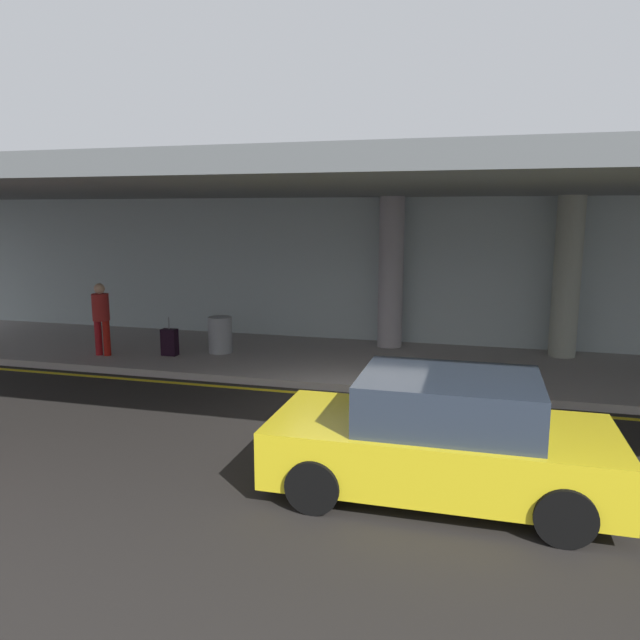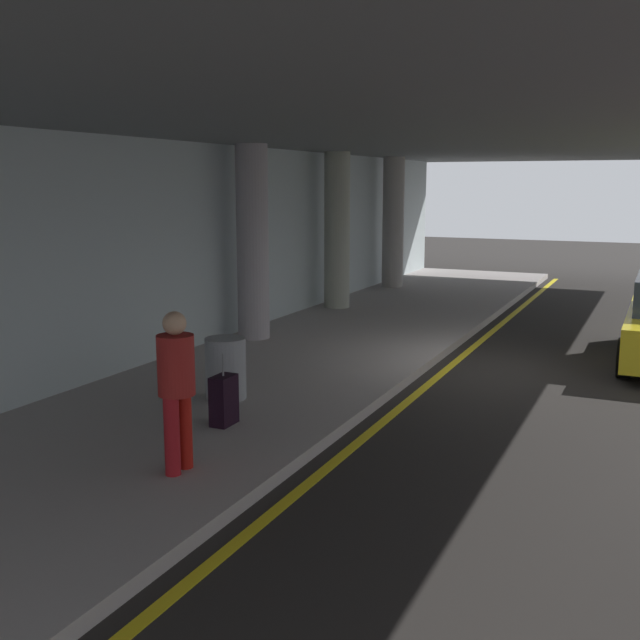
{
  "view_description": "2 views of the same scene",
  "coord_description": "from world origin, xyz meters",
  "views": [
    {
      "loc": [
        2.11,
        -9.91,
        3.4
      ],
      "look_at": [
        -1.0,
        1.69,
        1.27
      ],
      "focal_mm": 33.76,
      "sensor_mm": 36.0,
      "label": 1
    },
    {
      "loc": [
        -12.42,
        -2.49,
        3.1
      ],
      "look_at": [
        -2.4,
        2.12,
        1.09
      ],
      "focal_mm": 42.42,
      "sensor_mm": 36.0,
      "label": 2
    }
  ],
  "objects": [
    {
      "name": "traveler_with_luggage",
      "position": [
        -6.28,
        1.94,
        1.11
      ],
      "size": [
        0.38,
        0.38,
        1.68
      ],
      "rotation": [
        0.0,
        0.0,
        4.27
      ],
      "color": "maroon",
      "rests_on": "sidewalk"
    },
    {
      "name": "terminal_back_wall",
      "position": [
        0.0,
        5.35,
        1.9
      ],
      "size": [
        26.0,
        0.3,
        3.8
      ],
      "primitive_type": "cube",
      "color": "#A9B6B7",
      "rests_on": "ground"
    },
    {
      "name": "sidewalk",
      "position": [
        0.0,
        3.1,
        0.07
      ],
      "size": [
        26.0,
        4.2,
        0.15
      ],
      "primitive_type": "cube",
      "color": "#9F9694",
      "rests_on": "ground"
    },
    {
      "name": "support_column_left_mid",
      "position": [
        4.0,
        4.63,
        1.97
      ],
      "size": [
        0.6,
        0.6,
        3.65
      ],
      "primitive_type": "cylinder",
      "color": "#9A9C8C",
      "rests_on": "sidewalk"
    },
    {
      "name": "suitcase_upright_primary",
      "position": [
        -4.78,
        2.33,
        0.46
      ],
      "size": [
        0.36,
        0.22,
        0.9
      ],
      "rotation": [
        0.0,
        0.0,
        -0.26
      ],
      "color": "black",
      "rests_on": "sidewalk"
    },
    {
      "name": "trash_bin_steel",
      "position": [
        -3.77,
        2.92,
        0.57
      ],
      "size": [
        0.56,
        0.56,
        0.85
      ],
      "primitive_type": "cylinder",
      "color": "gray",
      "rests_on": "sidewalk"
    },
    {
      "name": "car_yellow_taxi",
      "position": [
        1.74,
        -2.84,
        0.71
      ],
      "size": [
        4.1,
        1.92,
        1.5
      ],
      "rotation": [
        0.0,
        0.0,
        -0.07
      ],
      "color": "yellow",
      "rests_on": "ground"
    },
    {
      "name": "lane_stripe_yellow",
      "position": [
        0.0,
        0.73,
        0.0
      ],
      "size": [
        26.0,
        0.14,
        0.01
      ],
      "primitive_type": "cube",
      "color": "yellow",
      "rests_on": "ground"
    },
    {
      "name": "ground_plane",
      "position": [
        0.0,
        0.0,
        0.0
      ],
      "size": [
        60.0,
        60.0,
        0.0
      ],
      "primitive_type": "plane",
      "color": "black"
    },
    {
      "name": "support_column_far_left",
      "position": [
        0.0,
        4.63,
        1.97
      ],
      "size": [
        0.6,
        0.6,
        3.65
      ],
      "primitive_type": "cylinder",
      "color": "#9B9499",
      "rests_on": "sidewalk"
    },
    {
      "name": "ceiling_overhang",
      "position": [
        0.0,
        2.6,
        3.95
      ],
      "size": [
        28.0,
        13.2,
        0.3
      ],
      "primitive_type": "cube",
      "color": "slate",
      "rests_on": "support_column_far_left"
    }
  ]
}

